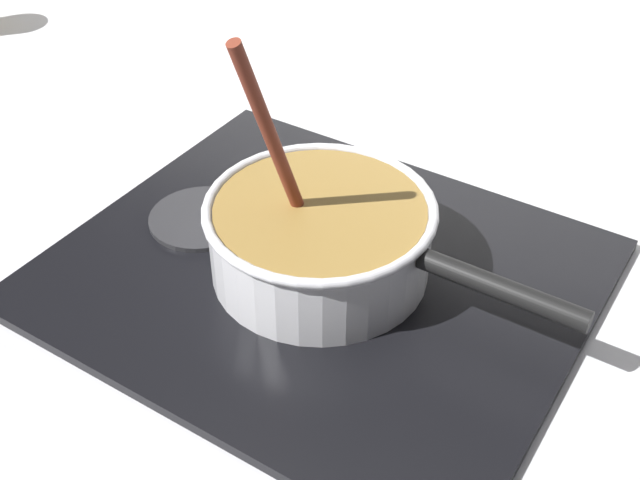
{
  "coord_description": "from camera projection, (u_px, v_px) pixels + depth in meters",
  "views": [
    {
      "loc": [
        0.48,
        -0.42,
        0.59
      ],
      "look_at": [
        0.12,
        0.15,
        0.05
      ],
      "focal_mm": 45.6,
      "sensor_mm": 36.0,
      "label": 1
    }
  ],
  "objects": [
    {
      "name": "burner_ring",
      "position": [
        320.0,
        267.0,
        0.89
      ],
      "size": [
        0.2,
        0.2,
        0.01
      ],
      "primitive_type": "torus",
      "color": "#592D0C",
      "rests_on": "hob_plate"
    },
    {
      "name": "spare_burner",
      "position": [
        201.0,
        218.0,
        0.96
      ],
      "size": [
        0.12,
        0.12,
        0.01
      ],
      "primitive_type": "cylinder",
      "color": "#262628",
      "rests_on": "hob_plate"
    },
    {
      "name": "hob_plate",
      "position": [
        320.0,
        274.0,
        0.89
      ],
      "size": [
        0.56,
        0.48,
        0.01
      ],
      "primitive_type": "cube",
      "color": "black",
      "rests_on": "ground"
    },
    {
      "name": "cooking_pan",
      "position": [
        321.0,
        236.0,
        0.86
      ],
      "size": [
        0.41,
        0.25,
        0.29
      ],
      "color": "silver",
      "rests_on": "hob_plate"
    },
    {
      "name": "ground",
      "position": [
        151.0,
        329.0,
        0.86
      ],
      "size": [
        2.4,
        1.6,
        0.04
      ],
      "primitive_type": "cube",
      "color": "#B7B7BC"
    }
  ]
}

